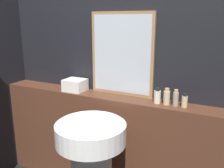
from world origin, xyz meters
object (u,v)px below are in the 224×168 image
object	(u,v)px
conditioner_bottle	(167,97)
lotion_bottle	(176,98)
mirror	(122,54)
shampoo_bottle	(157,96)
towel_stack	(75,85)
body_wash_bottle	(185,101)
pedestal_sink	(92,164)

from	to	relation	value
conditioner_bottle	lotion_bottle	size ratio (longest dim) A/B	1.02
mirror	shampoo_bottle	xyz separation A→B (m)	(0.36, -0.09, -0.30)
towel_stack	lotion_bottle	xyz separation A→B (m)	(0.94, 0.00, 0.01)
body_wash_bottle	mirror	bearing A→B (deg)	170.99
mirror	body_wash_bottle	xyz separation A→B (m)	(0.57, -0.09, -0.31)
lotion_bottle	shampoo_bottle	bearing A→B (deg)	180.00
conditioner_bottle	lotion_bottle	distance (m)	0.07
pedestal_sink	shampoo_bottle	distance (m)	0.73
conditioner_bottle	body_wash_bottle	world-z (taller)	conditioner_bottle
pedestal_sink	shampoo_bottle	bearing A→B (deg)	52.20
towel_stack	body_wash_bottle	world-z (taller)	same
conditioner_bottle	body_wash_bottle	size ratio (longest dim) A/B	1.23
mirror	lotion_bottle	size ratio (longest dim) A/B	5.50
conditioner_bottle	towel_stack	bearing A→B (deg)	-180.00
towel_stack	conditioner_bottle	world-z (taller)	conditioner_bottle
pedestal_sink	towel_stack	size ratio (longest dim) A/B	4.53
mirror	towel_stack	xyz separation A→B (m)	(-0.44, -0.09, -0.30)
shampoo_bottle	mirror	bearing A→B (deg)	165.74
lotion_bottle	body_wash_bottle	size ratio (longest dim) A/B	1.21
conditioner_bottle	mirror	bearing A→B (deg)	168.18
mirror	body_wash_bottle	bearing A→B (deg)	-9.01
towel_stack	lotion_bottle	bearing A→B (deg)	0.00
pedestal_sink	conditioner_bottle	world-z (taller)	conditioner_bottle
pedestal_sink	towel_stack	bearing A→B (deg)	134.57
conditioner_bottle	lotion_bottle	world-z (taller)	conditioner_bottle
conditioner_bottle	body_wash_bottle	xyz separation A→B (m)	(0.14, 0.00, -0.01)
shampoo_bottle	lotion_bottle	bearing A→B (deg)	0.00
pedestal_sink	shampoo_bottle	size ratio (longest dim) A/B	6.98
lotion_bottle	pedestal_sink	bearing A→B (deg)	-137.76
mirror	towel_stack	bearing A→B (deg)	-168.35
lotion_bottle	conditioner_bottle	bearing A→B (deg)	180.00
pedestal_sink	body_wash_bottle	xyz separation A→B (m)	(0.57, 0.45, 0.45)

